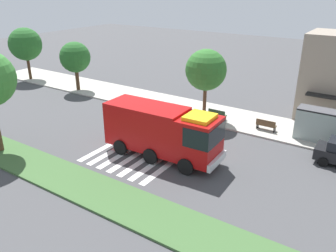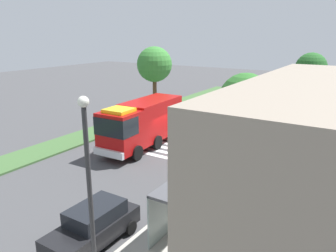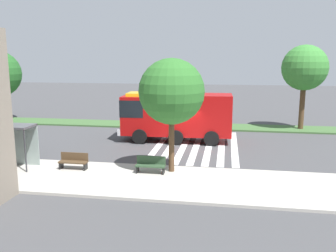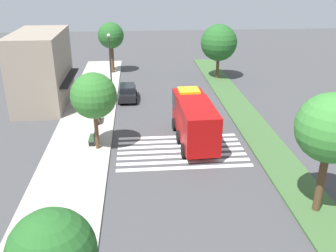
{
  "view_description": "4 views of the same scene",
  "coord_description": "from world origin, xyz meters",
  "px_view_note": "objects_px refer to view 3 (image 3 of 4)",
  "views": [
    {
      "loc": [
        12.89,
        -18.86,
        11.33
      ],
      "look_at": [
        -0.29,
        1.08,
        1.26
      ],
      "focal_mm": 36.46,
      "sensor_mm": 36.0,
      "label": 1
    },
    {
      "loc": [
        20.46,
        13.52,
        8.71
      ],
      "look_at": [
        -0.32,
        0.43,
        1.72
      ],
      "focal_mm": 34.89,
      "sensor_mm": 36.0,
      "label": 2
    },
    {
      "loc": [
        -2.94,
        25.3,
        6.3
      ],
      "look_at": [
        1.05,
        0.86,
        1.55
      ],
      "focal_mm": 38.41,
      "sensor_mm": 36.0,
      "label": 3
    },
    {
      "loc": [
        -27.11,
        3.26,
        13.43
      ],
      "look_at": [
        0.95,
        0.89,
        1.4
      ],
      "focal_mm": 39.88,
      "sensor_mm": 36.0,
      "label": 4
    }
  ],
  "objects_px": {
    "bench_near_shelter": "(74,161)",
    "median_tree_far_west": "(305,68)",
    "sidewalk_tree_center": "(172,92)",
    "bench_west_of_shelter": "(151,165)",
    "bus_stop_shelter": "(6,136)",
    "fire_truck": "(173,114)"
  },
  "relations": [
    {
      "from": "bus_stop_shelter",
      "to": "median_tree_far_west",
      "type": "bearing_deg",
      "value": -143.14
    },
    {
      "from": "bench_near_shelter",
      "to": "sidewalk_tree_center",
      "type": "distance_m",
      "value": 6.75
    },
    {
      "from": "bus_stop_shelter",
      "to": "sidewalk_tree_center",
      "type": "distance_m",
      "value": 9.84
    },
    {
      "from": "sidewalk_tree_center",
      "to": "median_tree_far_west",
      "type": "height_order",
      "value": "median_tree_far_west"
    },
    {
      "from": "bench_near_shelter",
      "to": "median_tree_far_west",
      "type": "distance_m",
      "value": 21.05
    },
    {
      "from": "bench_near_shelter",
      "to": "bus_stop_shelter",
      "type": "bearing_deg",
      "value": -0.03
    },
    {
      "from": "fire_truck",
      "to": "sidewalk_tree_center",
      "type": "relative_size",
      "value": 1.38
    },
    {
      "from": "sidewalk_tree_center",
      "to": "median_tree_far_west",
      "type": "distance_m",
      "value": 16.6
    },
    {
      "from": "median_tree_far_west",
      "to": "fire_truck",
      "type": "bearing_deg",
      "value": 29.28
    },
    {
      "from": "bus_stop_shelter",
      "to": "median_tree_far_west",
      "type": "relative_size",
      "value": 0.48
    },
    {
      "from": "bus_stop_shelter",
      "to": "sidewalk_tree_center",
      "type": "xyz_separation_m",
      "value": [
        -9.48,
        -0.46,
        2.62
      ]
    },
    {
      "from": "median_tree_far_west",
      "to": "bench_west_of_shelter",
      "type": "bearing_deg",
      "value": 53.56
    },
    {
      "from": "fire_truck",
      "to": "median_tree_far_west",
      "type": "distance_m",
      "value": 12.42
    },
    {
      "from": "sidewalk_tree_center",
      "to": "median_tree_far_west",
      "type": "relative_size",
      "value": 0.85
    },
    {
      "from": "bench_near_shelter",
      "to": "median_tree_far_west",
      "type": "bearing_deg",
      "value": -136.41
    },
    {
      "from": "sidewalk_tree_center",
      "to": "median_tree_far_west",
      "type": "xyz_separation_m",
      "value": [
        -9.37,
        -13.67,
        0.88
      ]
    },
    {
      "from": "bench_near_shelter",
      "to": "median_tree_far_west",
      "type": "height_order",
      "value": "median_tree_far_west"
    },
    {
      "from": "bench_near_shelter",
      "to": "bench_west_of_shelter",
      "type": "relative_size",
      "value": 1.0
    },
    {
      "from": "bus_stop_shelter",
      "to": "bench_west_of_shelter",
      "type": "relative_size",
      "value": 2.19
    },
    {
      "from": "sidewalk_tree_center",
      "to": "fire_truck",
      "type": "bearing_deg",
      "value": -82.22
    },
    {
      "from": "fire_truck",
      "to": "bus_stop_shelter",
      "type": "relative_size",
      "value": 2.42
    },
    {
      "from": "bus_stop_shelter",
      "to": "bench_near_shelter",
      "type": "bearing_deg",
      "value": 179.97
    }
  ]
}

